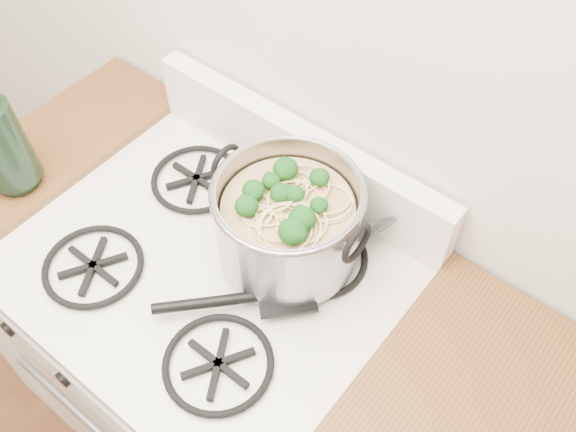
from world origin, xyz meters
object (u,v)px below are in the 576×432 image
(gas_range, at_px, (223,366))
(spatula, at_px, (286,293))
(stock_pot, at_px, (288,223))
(glass_bowl, at_px, (338,201))

(gas_range, xyz_separation_m, spatula, (0.18, 0.04, 0.50))
(stock_pot, height_order, spatula, stock_pot)
(stock_pot, xyz_separation_m, glass_bowl, (0.01, 0.16, -0.08))
(glass_bowl, bearing_deg, gas_range, -114.42)
(gas_range, distance_m, spatula, 0.53)
(stock_pot, distance_m, glass_bowl, 0.17)
(gas_range, relative_size, glass_bowl, 8.23)
(spatula, distance_m, glass_bowl, 0.25)
(spatula, relative_size, glass_bowl, 2.76)
(gas_range, xyz_separation_m, stock_pot, (0.12, 0.12, 0.58))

